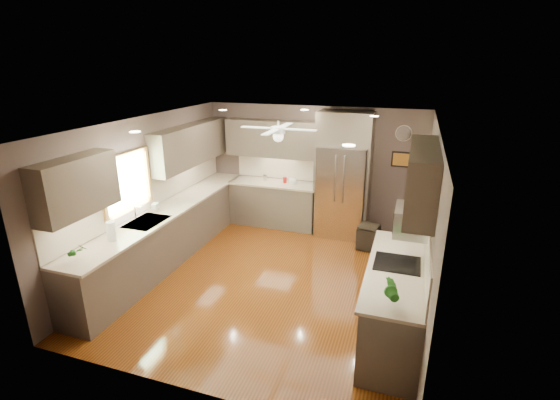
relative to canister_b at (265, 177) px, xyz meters
The scene contains 26 objects.
floor 2.65m from the canister_b, 67.05° to the right, with size 5.00×5.00×0.00m, color #452209.
ceiling 2.86m from the canister_b, 67.05° to the right, with size 5.00×5.00×0.00m, color white.
wall_back 1.01m from the canister_b, 14.52° to the left, with size 4.50×4.50×0.00m, color brown.
wall_front 4.85m from the canister_b, 78.65° to the right, with size 4.50×4.50×0.00m, color brown.
wall_left 2.61m from the canister_b, 119.91° to the right, with size 5.00×5.00×0.00m, color brown.
wall_right 3.92m from the canister_b, 35.11° to the right, with size 5.00×5.00×0.00m, color brown.
canister_b is the anchor object (origin of this frame).
canister_d 0.45m from the canister_b, ahead, with size 0.08×0.08×0.12m, color maroon.
soap_bottle 2.54m from the canister_b, 115.91° to the right, with size 0.09×0.09×0.19m, color white.
potted_plant_left 4.25m from the canister_b, 103.31° to the right, with size 0.14×0.10×0.28m, color #1F5E1B.
potted_plant_right 4.81m from the canister_b, 53.67° to the right, with size 0.18×0.14×0.32m, color #1F5E1B.
bowl 0.63m from the canister_b, ahead, with size 0.20×0.20×0.05m, color #C6BC94.
left_run 2.39m from the canister_b, 115.44° to the right, with size 0.65×4.70×1.45m.
back_run 0.58m from the canister_b, 11.99° to the right, with size 1.85×0.65×1.45m.
uppers 1.78m from the canister_b, 82.15° to the right, with size 4.50×4.70×0.95m.
window 3.08m from the canister_b, 114.70° to the right, with size 0.05×1.12×0.92m.
sink 2.92m from the canister_b, 109.55° to the right, with size 0.50×0.70×0.32m.
refrigerator 1.67m from the canister_b, ahead, with size 1.06×0.75×2.45m.
right_run 4.23m from the canister_b, 46.64° to the right, with size 0.70×2.20×1.45m.
microwave 4.12m from the canister_b, 43.25° to the right, with size 0.43×0.55×0.34m.
ceiling_fan 2.54m from the canister_b, 63.97° to the right, with size 1.18×1.18×0.32m.
recessed_lights 2.54m from the canister_b, 63.75° to the right, with size 2.84×3.14×0.01m.
wall_clock 2.91m from the canister_b, ahead, with size 0.30×0.03×0.30m.
framed_print 2.77m from the canister_b, ahead, with size 0.36×0.03×0.30m.
stool 2.50m from the canister_b, 16.17° to the right, with size 0.42×0.42×0.45m.
paper_towel 3.65m from the canister_b, 105.83° to the right, with size 0.12×0.12×0.30m.
Camera 1 is at (1.95, -5.46, 3.35)m, focal length 26.00 mm.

